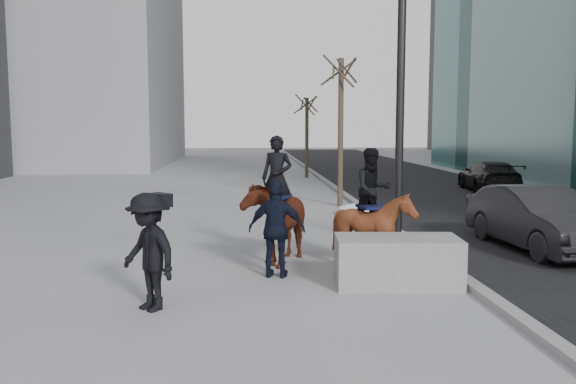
{
  "coord_description": "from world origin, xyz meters",
  "views": [
    {
      "loc": [
        -0.8,
        -10.0,
        2.76
      ],
      "look_at": [
        0.0,
        1.2,
        1.5
      ],
      "focal_mm": 38.0,
      "sensor_mm": 36.0,
      "label": 1
    }
  ],
  "objects": [
    {
      "name": "ground",
      "position": [
        0.0,
        0.0,
        0.0
      ],
      "size": [
        120.0,
        120.0,
        0.0
      ],
      "primitive_type": "plane",
      "color": "gray",
      "rests_on": "ground"
    },
    {
      "name": "road",
      "position": [
        7.0,
        10.0,
        0.01
      ],
      "size": [
        8.0,
        90.0,
        0.01
      ],
      "primitive_type": "cube",
      "color": "black",
      "rests_on": "ground"
    },
    {
      "name": "curb",
      "position": [
        3.0,
        10.0,
        0.06
      ],
      "size": [
        0.25,
        90.0,
        0.12
      ],
      "primitive_type": "cube",
      "color": "gray",
      "rests_on": "ground"
    },
    {
      "name": "planter",
      "position": [
        1.8,
        0.06,
        0.42
      ],
      "size": [
        2.16,
        1.2,
        0.84
      ],
      "primitive_type": "cube",
      "rotation": [
        0.0,
        0.0,
        -0.07
      ],
      "color": "gray",
      "rests_on": "ground"
    },
    {
      "name": "car_near",
      "position": [
        5.61,
        2.73,
        0.7
      ],
      "size": [
        1.78,
        4.33,
        1.39
      ],
      "primitive_type": "imported",
      "rotation": [
        0.0,
        0.0,
        0.07
      ],
      "color": "black",
      "rests_on": "ground"
    },
    {
      "name": "car_far",
      "position": [
        9.17,
        14.12,
        0.63
      ],
      "size": [
        2.26,
        4.51,
        1.26
      ],
      "primitive_type": "imported",
      "rotation": [
        0.0,
        0.0,
        3.02
      ],
      "color": "black",
      "rests_on": "ground"
    },
    {
      "name": "tree_near",
      "position": [
        2.4,
        10.19,
        2.73
      ],
      "size": [
        1.2,
        1.2,
        5.45
      ],
      "primitive_type": null,
      "color": "#3B3022",
      "rests_on": "ground"
    },
    {
      "name": "tree_far",
      "position": [
        2.4,
        21.23,
        2.27
      ],
      "size": [
        1.2,
        1.2,
        4.53
      ],
      "primitive_type": null,
      "color": "#342B1E",
      "rests_on": "ground"
    },
    {
      "name": "mounted_left",
      "position": [
        -0.15,
        2.09,
        0.94
      ],
      "size": [
        1.55,
        2.15,
        2.53
      ],
      "color": "#521C10",
      "rests_on": "ground"
    },
    {
      "name": "mounted_right",
      "position": [
        1.63,
        1.26,
        0.93
      ],
      "size": [
        1.46,
        1.58,
        2.3
      ],
      "color": "#4E200F",
      "rests_on": "ground"
    },
    {
      "name": "feeder",
      "position": [
        -0.23,
        0.77,
        0.88
      ],
      "size": [
        1.1,
        0.97,
        1.75
      ],
      "color": "black",
      "rests_on": "ground"
    },
    {
      "name": "camera_crew",
      "position": [
        -2.22,
        -1.04,
        0.89
      ],
      "size": [
        1.25,
        1.27,
        1.75
      ],
      "color": "black",
      "rests_on": "ground"
    },
    {
      "name": "lamppost",
      "position": [
        2.6,
        3.3,
        4.99
      ],
      "size": [
        0.25,
        1.39,
        9.09
      ],
      "color": "black",
      "rests_on": "ground"
    },
    {
      "name": "snow_piles",
      "position": [
        2.7,
        6.44,
        0.16
      ],
      "size": [
        1.38,
        5.4,
        0.35
      ],
      "color": "white",
      "rests_on": "ground"
    }
  ]
}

